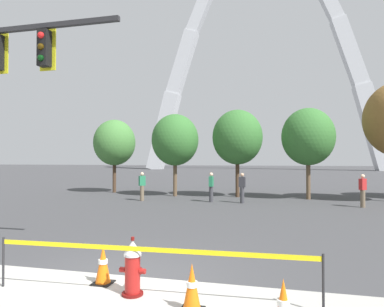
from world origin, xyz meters
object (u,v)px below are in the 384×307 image
fire_hydrant (133,268)px  pedestrian_walking_left (363,190)px  pedestrian_standing_center (211,187)px  traffic_cone_mid_sidewalk (283,307)px  pedestrian_walking_right (242,188)px  traffic_cone_by_hydrant (103,265)px  monument_arch (261,63)px  traffic_cone_curb_edge (192,288)px  pedestrian_near_trees (142,186)px

fire_hydrant → pedestrian_walking_left: 14.07m
pedestrian_standing_center → traffic_cone_mid_sidewalk: bearing=-75.7°
traffic_cone_mid_sidewalk → pedestrian_walking_left: bearing=73.3°
pedestrian_walking_right → pedestrian_standing_center: bearing=176.9°
traffic_cone_by_hydrant → traffic_cone_mid_sidewalk: bearing=-19.1°
fire_hydrant → monument_arch: 73.85m
traffic_cone_mid_sidewalk → pedestrian_walking_right: 13.65m
traffic_cone_curb_edge → monument_arch: 74.26m
fire_hydrant → pedestrian_standing_center: pedestrian_standing_center is taller
traffic_cone_by_hydrant → traffic_cone_mid_sidewalk: same height
pedestrian_walking_left → pedestrian_near_trees: 11.28m
traffic_cone_by_hydrant → pedestrian_standing_center: 12.51m
traffic_cone_mid_sidewalk → monument_arch: (-2.90, 71.05, 22.73)m
traffic_cone_mid_sidewalk → pedestrian_near_trees: 15.16m
traffic_cone_by_hydrant → pedestrian_standing_center: size_ratio=0.46×
fire_hydrant → traffic_cone_curb_edge: bearing=-18.5°
traffic_cone_curb_edge → pedestrian_walking_left: bearing=67.6°
traffic_cone_mid_sidewalk → pedestrian_walking_left: size_ratio=0.46×
traffic_cone_by_hydrant → pedestrian_near_trees: size_ratio=0.46×
monument_arch → pedestrian_standing_center: monument_arch is taller
fire_hydrant → monument_arch: size_ratio=0.02×
fire_hydrant → pedestrian_near_trees: 13.44m
traffic_cone_mid_sidewalk → monument_arch: 74.65m
fire_hydrant → pedestrian_standing_center: bearing=94.4°
fire_hydrant → pedestrian_walking_right: 12.80m
traffic_cone_curb_edge → fire_hydrant: bearing=161.5°
traffic_cone_mid_sidewalk → monument_arch: monument_arch is taller
traffic_cone_curb_edge → pedestrian_walking_right: pedestrian_walking_right is taller
monument_arch → pedestrian_standing_center: (-0.56, -57.43, -22.27)m
traffic_cone_curb_edge → pedestrian_standing_center: size_ratio=0.46×
traffic_cone_mid_sidewalk → pedestrian_walking_left: pedestrian_walking_left is taller
traffic_cone_by_hydrant → pedestrian_near_trees: (-4.09, 12.17, 0.46)m
fire_hydrant → pedestrian_near_trees: size_ratio=0.62×
traffic_cone_curb_edge → traffic_cone_mid_sidewalk: bearing=-15.5°
traffic_cone_mid_sidewalk → pedestrian_standing_center: size_ratio=0.46×
monument_arch → pedestrian_near_trees: 62.07m
traffic_cone_curb_edge → pedestrian_near_trees: 14.22m
monument_arch → pedestrian_walking_right: bearing=-88.9°
traffic_cone_mid_sidewalk → pedestrian_near_trees: pedestrian_near_trees is taller
pedestrian_near_trees → traffic_cone_curb_edge: bearing=-65.2°
traffic_cone_by_hydrant → monument_arch: monument_arch is taller
pedestrian_standing_center → pedestrian_walking_right: size_ratio=1.00×
pedestrian_standing_center → pedestrian_walking_right: same height
pedestrian_walking_left → pedestrian_walking_right: same height
traffic_cone_curb_edge → pedestrian_near_trees: (-5.97, 12.90, 0.46)m
fire_hydrant → pedestrian_walking_right: size_ratio=0.62×
pedestrian_walking_left → pedestrian_near_trees: same height
traffic_cone_mid_sidewalk → pedestrian_walking_right: size_ratio=0.46×
fire_hydrant → traffic_cone_by_hydrant: (-0.75, 0.36, -0.11)m
monument_arch → pedestrian_standing_center: bearing=-90.6°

